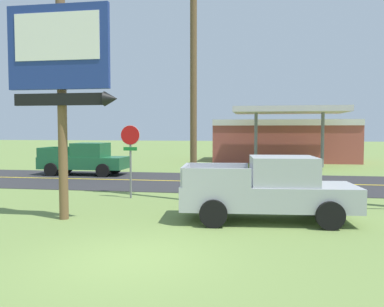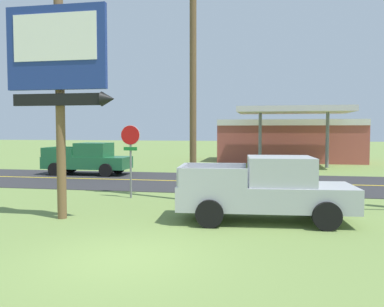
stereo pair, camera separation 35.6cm
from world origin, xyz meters
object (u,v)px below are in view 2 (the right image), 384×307
(utility_pole, at_px, (193,63))
(gas_station, at_px, (289,139))
(stop_sign, at_px, (130,148))
(pickup_silver_parked_on_lawn, at_px, (267,190))
(motel_sign, at_px, (59,68))
(pickup_green_on_road, at_px, (88,159))

(utility_pole, xyz_separation_m, gas_station, (4.65, 20.90, -3.36))
(stop_sign, relative_size, pickup_silver_parked_on_lawn, 0.55)
(motel_sign, xyz_separation_m, stop_sign, (0.78, 4.17, -2.62))
(stop_sign, height_order, utility_pole, utility_pole)
(utility_pole, height_order, pickup_silver_parked_on_lawn, utility_pole)
(stop_sign, bearing_deg, gas_station, 70.70)
(utility_pole, distance_m, gas_station, 21.67)
(motel_sign, distance_m, utility_pole, 5.27)
(pickup_silver_parked_on_lawn, bearing_deg, stop_sign, 149.22)
(pickup_green_on_road, bearing_deg, pickup_silver_parked_on_lawn, -45.01)
(pickup_silver_parked_on_lawn, bearing_deg, gas_station, 85.69)
(stop_sign, height_order, gas_station, gas_station)
(pickup_green_on_road, bearing_deg, utility_pole, -44.24)
(motel_sign, relative_size, gas_station, 0.57)
(stop_sign, distance_m, pickup_green_on_road, 9.34)
(gas_station, bearing_deg, utility_pole, -102.53)
(pickup_silver_parked_on_lawn, distance_m, pickup_green_on_road, 15.29)
(motel_sign, height_order, stop_sign, motel_sign)
(motel_sign, distance_m, pickup_silver_parked_on_lawn, 7.29)
(utility_pole, distance_m, pickup_green_on_road, 11.94)
(motel_sign, relative_size, stop_sign, 2.30)
(motel_sign, relative_size, pickup_green_on_road, 1.31)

